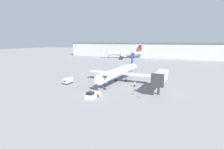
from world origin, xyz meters
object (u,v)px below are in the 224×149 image
(luggage_cart, at_px, (68,81))
(traffic_cone_right, at_px, (133,93))
(jet_bridge, at_px, (161,77))
(worker_near_tug, at_px, (98,94))
(airplane_main, at_px, (120,72))
(traffic_cone_left, at_px, (78,86))
(worker_by_wing, at_px, (135,84))
(traffic_cone_mid, at_px, (140,96))
(airplane_parked_far_left, at_px, (123,53))
(pushback_tug, at_px, (92,95))

(luggage_cart, relative_size, traffic_cone_right, 5.04)
(traffic_cone_right, distance_m, jet_bridge, 9.11)
(worker_near_tug, bearing_deg, airplane_main, 95.21)
(worker_near_tug, bearing_deg, traffic_cone_right, 42.62)
(worker_near_tug, height_order, traffic_cone_left, worker_near_tug)
(worker_by_wing, xyz_separation_m, traffic_cone_left, (-16.47, -7.75, -0.55))
(luggage_cart, bearing_deg, traffic_cone_mid, -9.96)
(airplane_main, relative_size, luggage_cart, 8.26)
(worker_near_tug, xyz_separation_m, traffic_cone_mid, (9.75, 4.31, -0.46))
(traffic_cone_left, xyz_separation_m, airplane_parked_far_left, (-22.47, 98.06, 3.87))
(worker_near_tug, relative_size, traffic_cone_left, 1.96)
(worker_by_wing, bearing_deg, jet_bridge, -19.44)
(traffic_cone_right, bearing_deg, traffic_cone_mid, -41.23)
(worker_near_tug, bearing_deg, jet_bridge, 39.87)
(airplane_main, distance_m, traffic_cone_mid, 19.06)
(pushback_tug, bearing_deg, traffic_cone_right, 37.81)
(luggage_cart, distance_m, airplane_parked_far_left, 97.24)
(worker_near_tug, bearing_deg, pushback_tug, -171.78)
(pushback_tug, height_order, airplane_parked_far_left, airplane_parked_far_left)
(luggage_cart, relative_size, jet_bridge, 0.30)
(pushback_tug, distance_m, traffic_cone_mid, 12.26)
(traffic_cone_right, bearing_deg, airplane_parked_far_left, 112.57)
(luggage_cart, height_order, airplane_parked_far_left, airplane_parked_far_left)
(worker_by_wing, distance_m, traffic_cone_left, 18.21)
(worker_by_wing, xyz_separation_m, traffic_cone_right, (1.83, -7.79, -0.63))
(pushback_tug, height_order, traffic_cone_mid, pushback_tug)
(traffic_cone_left, xyz_separation_m, traffic_cone_right, (18.30, -0.04, -0.08))
(airplane_main, relative_size, traffic_cone_right, 41.66)
(luggage_cart, xyz_separation_m, airplane_parked_far_left, (-16.84, 95.72, 3.31))
(traffic_cone_mid, distance_m, jet_bridge, 9.08)
(jet_bridge, bearing_deg, pushback_tug, -142.71)
(luggage_cart, distance_m, worker_near_tug, 19.03)
(traffic_cone_right, bearing_deg, airplane_main, 125.30)
(traffic_cone_left, relative_size, jet_bridge, 0.07)
(airplane_main, relative_size, traffic_cone_left, 35.18)
(luggage_cart, xyz_separation_m, worker_by_wing, (22.11, 5.40, -0.01))
(worker_by_wing, bearing_deg, traffic_cone_left, -154.81)
(pushback_tug, relative_size, traffic_cone_left, 5.71)
(airplane_parked_far_left, height_order, jet_bridge, airplane_parked_far_left)
(luggage_cart, distance_m, jet_bridge, 30.76)
(traffic_cone_mid, xyz_separation_m, airplane_parked_far_left, (-43.37, 100.37, 3.89))
(airplane_main, xyz_separation_m, jet_bridge, (15.42, -7.72, 0.74))
(pushback_tug, xyz_separation_m, jet_bridge, (15.31, 11.66, 3.85))
(traffic_cone_left, xyz_separation_m, jet_bridge, (24.82, 4.80, 4.05))
(traffic_cone_right, relative_size, airplane_parked_far_left, 0.02)
(luggage_cart, xyz_separation_m, jet_bridge, (30.46, 2.46, 3.49))
(traffic_cone_mid, height_order, jet_bridge, jet_bridge)
(pushback_tug, distance_m, traffic_cone_right, 11.13)
(worker_by_wing, bearing_deg, worker_near_tug, -110.32)
(traffic_cone_left, distance_m, traffic_cone_mid, 21.03)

